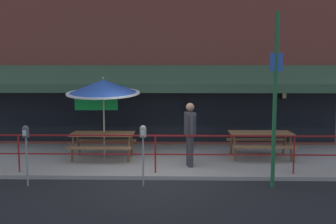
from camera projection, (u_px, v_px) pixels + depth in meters
The scene contains 11 objects.
ground_plane at pixel (155, 180), 9.12m from camera, with size 120.00×120.00×0.00m, color black.
patio_deck at pixel (159, 159), 11.10m from camera, with size 15.00×4.00×0.10m, color #9E998E.
restaurant_building at pixel (161, 28), 12.87m from camera, with size 15.00×1.60×8.33m.
patio_railing at pixel (155, 146), 9.33m from camera, with size 13.84×0.04×0.97m.
picnic_table_left at pixel (103, 138), 10.85m from camera, with size 1.80×1.42×0.76m.
picnic_table_centre at pixel (260, 138), 10.96m from camera, with size 1.80×1.42×0.76m.
patio_umbrella_left at pixel (103, 87), 10.91m from camera, with size 2.14×2.14×2.40m.
pedestrian_walking at pixel (190, 131), 9.97m from camera, with size 0.31×0.61×1.71m.
parking_meter_near at pixel (26, 137), 8.52m from camera, with size 0.15×0.16×1.42m.
parking_meter_far at pixel (143, 137), 8.53m from camera, with size 0.15×0.16×1.42m.
street_sign_pole at pixel (275, 99), 8.39m from camera, with size 0.28×0.09×3.95m.
Camera 1 is at (0.52, -8.87, 2.65)m, focal length 40.00 mm.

